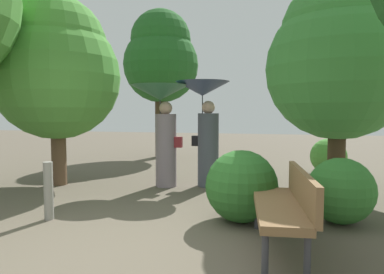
# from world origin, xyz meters

# --- Properties ---
(ground_plane) EXTENTS (40.00, 40.00, 0.00)m
(ground_plane) POSITION_xyz_m (0.00, 0.00, 0.00)
(ground_plane) COLOR brown
(person_left) EXTENTS (1.11, 1.11, 1.94)m
(person_left) POSITION_xyz_m (-0.46, 3.19, 1.37)
(person_left) COLOR gray
(person_left) RESTS_ON ground
(person_right) EXTENTS (1.04, 1.04, 2.00)m
(person_right) POSITION_xyz_m (0.32, 3.41, 1.36)
(person_right) COLOR #474C56
(person_right) RESTS_ON ground
(park_bench) EXTENTS (0.64, 1.54, 0.83)m
(park_bench) POSITION_xyz_m (1.76, 0.49, 0.51)
(park_bench) COLOR #38383D
(park_bench) RESTS_ON ground
(tree_near_left) EXTENTS (2.34, 2.34, 4.61)m
(tree_near_left) POSITION_xyz_m (-1.90, 7.33, 3.13)
(tree_near_left) COLOR #42301E
(tree_near_left) RESTS_ON ground
(tree_near_right) EXTENTS (2.40, 2.40, 3.70)m
(tree_near_right) POSITION_xyz_m (2.65, 3.17, 2.35)
(tree_near_right) COLOR #42301E
(tree_near_right) RESTS_ON ground
(tree_far_back) EXTENTS (2.42, 2.42, 3.63)m
(tree_far_back) POSITION_xyz_m (-2.47, 2.82, 2.29)
(tree_far_back) COLOR brown
(tree_far_back) RESTS_ON ground
(bush_path_left) EXTENTS (0.84, 0.84, 0.84)m
(bush_path_left) POSITION_xyz_m (2.46, 1.60, 0.42)
(bush_path_left) COLOR #387F33
(bush_path_left) RESTS_ON ground
(bush_path_right) EXTENTS (0.93, 0.93, 0.93)m
(bush_path_right) POSITION_xyz_m (1.23, 1.36, 0.47)
(bush_path_right) COLOR #2D6B28
(bush_path_right) RESTS_ON ground
(bush_behind_bench) EXTENTS (0.82, 0.82, 0.82)m
(bush_behind_bench) POSITION_xyz_m (2.83, 5.35, 0.41)
(bush_behind_bench) COLOR #4C9338
(bush_behind_bench) RESTS_ON ground
(path_marker_post) EXTENTS (0.12, 0.12, 0.77)m
(path_marker_post) POSITION_xyz_m (-1.26, 0.85, 0.38)
(path_marker_post) COLOR gray
(path_marker_post) RESTS_ON ground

